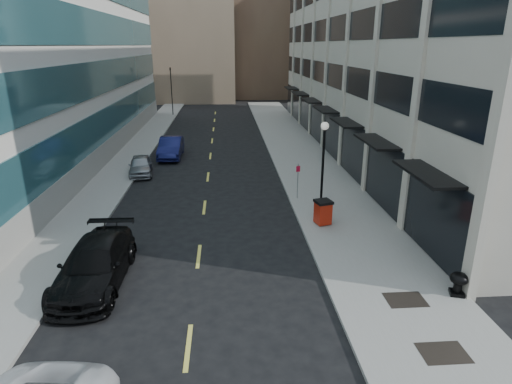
{
  "coord_description": "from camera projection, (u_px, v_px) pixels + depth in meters",
  "views": [
    {
      "loc": [
        1.3,
        -9.0,
        8.8
      ],
      "look_at": [
        2.71,
        10.48,
        2.07
      ],
      "focal_mm": 30.0,
      "sensor_mm": 36.0,
      "label": 1
    }
  ],
  "objects": [
    {
      "name": "sidewalk_right",
      "position": [
        313.0,
        174.0,
        30.61
      ],
      "size": [
        5.0,
        80.0,
        0.15
      ],
      "primitive_type": "cube",
      "color": "gray",
      "rests_on": "ground"
    },
    {
      "name": "sidewalk_left",
      "position": [
        114.0,
        178.0,
        29.65
      ],
      "size": [
        3.0,
        80.0,
        0.15
      ],
      "primitive_type": "cube",
      "color": "gray",
      "rests_on": "ground"
    },
    {
      "name": "building_right",
      "position": [
        415.0,
        42.0,
        34.94
      ],
      "size": [
        15.3,
        46.5,
        18.25
      ],
      "color": "#B4AB98",
      "rests_on": "ground"
    },
    {
      "name": "skyline_tan_near",
      "position": [
        190.0,
        12.0,
        70.55
      ],
      "size": [
        14.0,
        18.0,
        28.0
      ],
      "primitive_type": "cube",
      "color": "#826C55",
      "rests_on": "ground"
    },
    {
      "name": "skyline_tan_far",
      "position": [
        141.0,
        33.0,
        80.27
      ],
      "size": [
        12.0,
        14.0,
        22.0
      ],
      "primitive_type": "cube",
      "color": "#826C55",
      "rests_on": "ground"
    },
    {
      "name": "skyline_stone",
      "position": [
        323.0,
        37.0,
        71.47
      ],
      "size": [
        10.0,
        14.0,
        20.0
      ],
      "primitive_type": "cube",
      "color": "#B4AB98",
      "rests_on": "ground"
    },
    {
      "name": "grate_mid",
      "position": [
        443.0,
        353.0,
        12.67
      ],
      "size": [
        1.4,
        1.0,
        0.01
      ],
      "primitive_type": "cube",
      "color": "black",
      "rests_on": "sidewalk_right"
    },
    {
      "name": "grate_far",
      "position": [
        405.0,
        300.0,
        15.31
      ],
      "size": [
        1.4,
        1.0,
        0.01
      ],
      "primitive_type": "cube",
      "color": "black",
      "rests_on": "sidewalk_right"
    },
    {
      "name": "road_centerline",
      "position": [
        206.0,
        190.0,
        27.29
      ],
      "size": [
        0.15,
        68.2,
        0.01
      ],
      "color": "#D8CC4C",
      "rests_on": "ground"
    },
    {
      "name": "traffic_signal",
      "position": [
        170.0,
        71.0,
        54.28
      ],
      "size": [
        0.66,
        0.66,
        6.98
      ],
      "color": "black",
      "rests_on": "ground"
    },
    {
      "name": "car_black_pickup",
      "position": [
        95.0,
        264.0,
        16.39
      ],
      "size": [
        2.39,
        5.73,
        1.66
      ],
      "primitive_type": "imported",
      "rotation": [
        0.0,
        0.0,
        -0.01
      ],
      "color": "black",
      "rests_on": "ground"
    },
    {
      "name": "car_silver_sedan",
      "position": [
        141.0,
        165.0,
        30.52
      ],
      "size": [
        2.1,
        4.1,
        1.33
      ],
      "primitive_type": "imported",
      "rotation": [
        0.0,
        0.0,
        0.14
      ],
      "color": "gray",
      "rests_on": "ground"
    },
    {
      "name": "car_blue_sedan",
      "position": [
        171.0,
        147.0,
        35.11
      ],
      "size": [
        1.75,
        5.0,
        1.65
      ],
      "primitive_type": "imported",
      "rotation": [
        0.0,
        0.0,
        0.0
      ],
      "color": "#14174B",
      "rests_on": "ground"
    },
    {
      "name": "trash_bin",
      "position": [
        323.0,
        211.0,
        21.59
      ],
      "size": [
        0.96,
        0.97,
        1.28
      ],
      "rotation": [
        0.0,
        0.0,
        0.26
      ],
      "color": "#A51B0B",
      "rests_on": "sidewalk_right"
    },
    {
      "name": "lamppost",
      "position": [
        323.0,
        159.0,
        22.47
      ],
      "size": [
        0.42,
        0.42,
        5.04
      ],
      "color": "black",
      "rests_on": "sidewalk_right"
    },
    {
      "name": "sign_post",
      "position": [
        298.0,
        176.0,
        25.01
      ],
      "size": [
        0.24,
        0.12,
        2.14
      ],
      "rotation": [
        0.0,
        0.0,
        0.39
      ],
      "color": "slate",
      "rests_on": "sidewalk_right"
    },
    {
      "name": "urn_planter",
      "position": [
        459.0,
        282.0,
        15.46
      ],
      "size": [
        0.64,
        0.64,
        0.89
      ],
      "rotation": [
        0.0,
        0.0,
        -0.31
      ],
      "color": "black",
      "rests_on": "sidewalk_right"
    }
  ]
}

